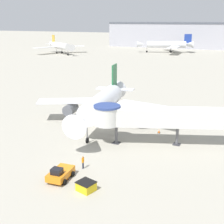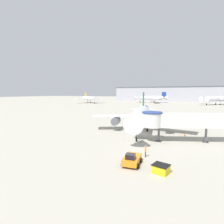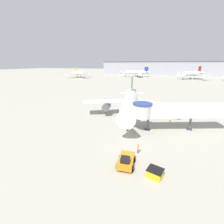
# 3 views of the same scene
# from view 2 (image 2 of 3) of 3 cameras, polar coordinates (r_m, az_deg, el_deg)

# --- Properties ---
(ground_plane) EXTENTS (800.00, 800.00, 0.00)m
(ground_plane) POSITION_cam_2_polar(r_m,az_deg,el_deg) (44.56, 9.78, -6.77)
(ground_plane) COLOR #A8A393
(main_airplane) EXTENTS (26.74, 25.50, 10.15)m
(main_airplane) POSITION_cam_2_polar(r_m,az_deg,el_deg) (44.48, 9.34, -1.17)
(main_airplane) COLOR silver
(main_airplane) RESTS_ON ground_plane
(jet_bridge) EXTENTS (19.44, 9.66, 6.15)m
(jet_bridge) POSITION_cam_2_polar(r_m,az_deg,el_deg) (38.25, 22.81, -2.51)
(jet_bridge) COLOR silver
(jet_bridge) RESTS_ON ground_plane
(pushback_tug_orange) EXTENTS (2.68, 4.04, 1.81)m
(pushback_tug_orange) POSITION_cam_2_polar(r_m,az_deg,el_deg) (25.35, 6.43, -15.06)
(pushback_tug_orange) COLOR orange
(pushback_tug_orange) RESTS_ON ground_plane
(service_container_yellow) EXTENTS (2.34, 2.21, 1.09)m
(service_container_yellow) POSITION_cam_2_polar(r_m,az_deg,el_deg) (23.74, 15.65, -17.42)
(service_container_yellow) COLOR yellow
(service_container_yellow) RESTS_ON ground_plane
(traffic_cone_apron_front) EXTENTS (0.38, 0.38, 0.63)m
(traffic_cone_apron_front) POSITION_cam_2_polar(r_m,az_deg,el_deg) (25.52, 8.23, -16.12)
(traffic_cone_apron_front) COLOR black
(traffic_cone_apron_front) RESTS_ON ground_plane
(traffic_cone_starboard_wing) EXTENTS (0.47, 0.47, 0.78)m
(traffic_cone_starboard_wing) POSITION_cam_2_polar(r_m,az_deg,el_deg) (44.31, 22.69, -6.74)
(traffic_cone_starboard_wing) COLOR black
(traffic_cone_starboard_wing) RESTS_ON ground_plane
(ground_crew_marshaller) EXTENTS (0.24, 0.36, 1.79)m
(ground_crew_marshaller) POSITION_cam_2_polar(r_m,az_deg,el_deg) (28.34, 10.88, -12.26)
(ground_crew_marshaller) COLOR #1E2338
(ground_crew_marshaller) RESTS_ON ground_plane
(background_jet_red_tail) EXTENTS (27.25, 27.28, 11.91)m
(background_jet_red_tail) POSITION_cam_2_polar(r_m,az_deg,el_deg) (167.54, 30.94, 3.76)
(background_jet_red_tail) COLOR silver
(background_jet_red_tail) RESTS_ON ground_plane
(background_jet_gold_tail) EXTENTS (26.84, 27.27, 10.14)m
(background_jet_gold_tail) POSITION_cam_2_polar(r_m,az_deg,el_deg) (171.41, -7.23, 4.40)
(background_jet_gold_tail) COLOR white
(background_jet_gold_tail) RESTS_ON ground_plane
(background_jet_blue_tail) EXTENTS (32.37, 34.68, 10.73)m
(background_jet_blue_tail) POSITION_cam_2_polar(r_m,az_deg,el_deg) (182.06, 12.96, 4.47)
(background_jet_blue_tail) COLOR silver
(background_jet_blue_tail) RESTS_ON ground_plane
(terminal_building) EXTENTS (158.89, 21.09, 17.17)m
(terminal_building) POSITION_cam_2_polar(r_m,az_deg,el_deg) (217.22, 22.39, 5.46)
(terminal_building) COLOR #A8A8B2
(terminal_building) RESTS_ON ground_plane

